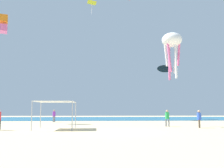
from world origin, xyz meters
name	(u,v)px	position (x,y,z in m)	size (l,w,h in m)	color
ground	(118,132)	(0.00, 0.00, -0.05)	(110.00, 110.00, 0.10)	beige
ocean_strip	(105,118)	(0.00, 30.38, 0.01)	(110.00, 22.52, 0.03)	#1E6B93
canopy_tent	(56,103)	(-5.21, 2.54, 2.28)	(3.27, 3.14, 2.40)	#B2B2B7
person_leftmost	(199,117)	(7.88, 3.52, 0.97)	(0.39, 0.41, 1.65)	brown
person_central	(54,115)	(-7.63, 15.93, 1.01)	(0.41, 0.43, 1.72)	slate
person_rightmost	(167,117)	(5.45, 5.54, 0.98)	(0.40, 0.40, 1.68)	slate
kite_delta_black	(165,68)	(11.18, 25.96, 9.69)	(3.77, 3.77, 2.48)	black
kite_diamond_yellow	(92,3)	(-2.68, 23.29, 20.87)	(1.80, 1.81, 2.26)	yellow
kite_octopus_white	(172,42)	(6.08, 5.33, 8.63)	(2.56, 2.56, 4.86)	white
kite_box_orange	(3,24)	(-13.93, 12.68, 12.83)	(1.37, 1.44, 2.36)	orange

